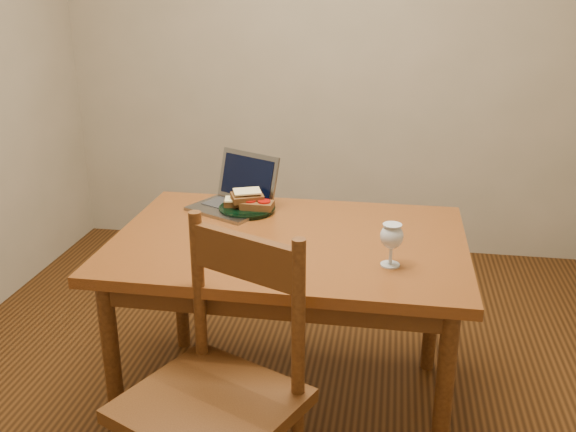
% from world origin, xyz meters
% --- Properties ---
extents(floor, '(3.20, 3.20, 0.02)m').
position_xyz_m(floor, '(0.00, 0.00, -0.01)').
color(floor, black).
rests_on(floor, ground).
extents(back_wall, '(3.20, 0.02, 2.60)m').
position_xyz_m(back_wall, '(0.00, 1.61, 1.30)').
color(back_wall, gray).
rests_on(back_wall, floor).
extents(front_wall, '(3.20, 0.02, 2.60)m').
position_xyz_m(front_wall, '(0.00, -1.61, 1.30)').
color(front_wall, gray).
rests_on(front_wall, floor).
extents(table, '(1.30, 0.90, 0.74)m').
position_xyz_m(table, '(0.07, -0.12, 0.65)').
color(table, '#48280C').
rests_on(table, floor).
extents(chair, '(0.61, 0.60, 0.50)m').
position_xyz_m(chair, '(-0.04, -0.77, 0.54)').
color(chair, '#361C0B').
rests_on(chair, floor).
extents(plate, '(0.23, 0.23, 0.02)m').
position_xyz_m(plate, '(-0.15, 0.14, 0.75)').
color(plate, black).
rests_on(plate, table).
extents(sandwich_cheese, '(0.12, 0.08, 0.04)m').
position_xyz_m(sandwich_cheese, '(-0.18, 0.15, 0.78)').
color(sandwich_cheese, '#381E0C').
rests_on(sandwich_cheese, plate).
extents(sandwich_tomato, '(0.13, 0.08, 0.04)m').
position_xyz_m(sandwich_tomato, '(-0.10, 0.12, 0.78)').
color(sandwich_tomato, '#381E0C').
rests_on(sandwich_tomato, plate).
extents(sandwich_top, '(0.15, 0.12, 0.04)m').
position_xyz_m(sandwich_top, '(-0.15, 0.14, 0.81)').
color(sandwich_top, '#381E0C').
rests_on(sandwich_top, plate).
extents(milk_glass, '(0.08, 0.08, 0.15)m').
position_xyz_m(milk_glass, '(0.45, -0.30, 0.82)').
color(milk_glass, white).
rests_on(milk_glass, table).
extents(laptop, '(0.39, 0.38, 0.22)m').
position_xyz_m(laptop, '(-0.20, 0.19, 0.80)').
color(laptop, slate).
rests_on(laptop, table).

